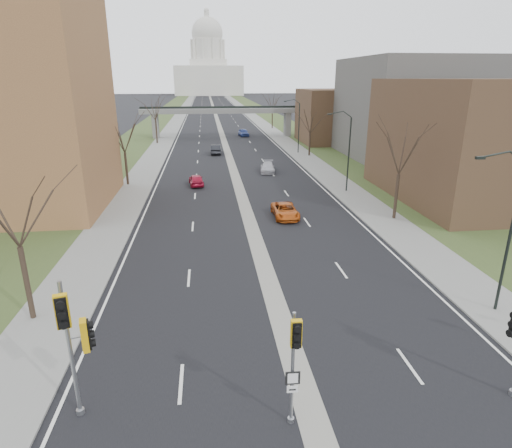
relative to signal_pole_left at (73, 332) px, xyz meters
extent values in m
plane|color=black|center=(8.45, -0.59, -3.66)|extent=(700.00, 700.00, 0.00)
cube|color=black|center=(8.45, 149.41, -3.65)|extent=(20.00, 600.00, 0.01)
cube|color=gray|center=(8.45, 149.41, -3.66)|extent=(1.20, 600.00, 0.02)
cube|color=gray|center=(20.45, 149.41, -3.60)|extent=(4.00, 600.00, 0.12)
cube|color=gray|center=(-3.55, 149.41, -3.60)|extent=(4.00, 600.00, 0.12)
cube|color=#31421E|center=(26.45, 149.41, -3.61)|extent=(8.00, 600.00, 0.10)
cube|color=#31421E|center=(-9.55, 149.41, -3.61)|extent=(8.00, 600.00, 0.10)
cube|color=#4D3524|center=(32.45, 27.41, 2.34)|extent=(16.00, 20.00, 12.00)
cube|color=#595651|center=(36.45, 51.41, 3.84)|extent=(18.00, 22.00, 15.00)
cube|color=#4D3524|center=(30.45, 69.41, 1.34)|extent=(14.00, 14.00, 10.00)
cube|color=slate|center=(-5.55, 79.41, -1.16)|extent=(1.20, 2.50, 5.00)
cube|color=slate|center=(22.45, 79.41, -1.16)|extent=(1.20, 2.50, 5.00)
cube|color=slate|center=(8.45, 79.41, 1.84)|extent=(34.00, 3.00, 1.00)
cube|color=black|center=(8.45, 79.41, 2.54)|extent=(34.00, 0.15, 0.50)
cube|color=silver|center=(8.45, 319.41, 6.34)|extent=(48.00, 42.00, 20.00)
cube|color=silver|center=(8.45, 319.41, 18.34)|extent=(26.00, 26.00, 5.00)
cylinder|color=silver|center=(8.45, 319.41, 27.34)|extent=(22.00, 22.00, 14.00)
sphere|color=silver|center=(8.45, 319.41, 38.34)|extent=(22.00, 22.00, 22.00)
cylinder|color=silver|center=(8.45, 319.41, 49.84)|extent=(3.60, 3.60, 4.50)
cylinder|color=black|center=(20.25, 5.41, 0.46)|extent=(0.16, 0.16, 8.00)
cube|color=black|center=(17.95, 5.41, 4.81)|extent=(0.45, 0.18, 0.14)
cylinder|color=black|center=(20.25, 31.41, 0.46)|extent=(0.16, 0.16, 8.00)
cube|color=black|center=(17.95, 31.41, 4.81)|extent=(0.45, 0.18, 0.14)
cylinder|color=black|center=(20.25, 57.41, 0.46)|extent=(0.16, 0.16, 8.00)
cube|color=black|center=(17.95, 57.41, 4.81)|extent=(0.45, 0.18, 0.14)
cylinder|color=#382B21|center=(-4.55, 7.41, -1.54)|extent=(0.28, 0.28, 4.00)
cylinder|color=#382B21|center=(-4.55, 37.41, -1.66)|extent=(0.28, 0.28, 3.75)
cylinder|color=#382B21|center=(-4.55, 71.41, -1.41)|extent=(0.28, 0.28, 4.25)
cylinder|color=#382B21|center=(21.45, 21.41, -1.54)|extent=(0.28, 0.28, 4.00)
cylinder|color=#382B21|center=(21.45, 54.41, -1.79)|extent=(0.28, 0.28, 3.50)
cylinder|color=#382B21|center=(21.45, 94.41, -1.41)|extent=(0.28, 0.28, 4.25)
cylinder|color=gray|center=(-0.25, 0.15, -0.86)|extent=(0.15, 0.15, 5.58)
cylinder|color=gray|center=(-0.25, 0.15, -3.55)|extent=(0.30, 0.30, 0.21)
cube|color=#C9980B|center=(-0.11, -0.37, 1.07)|extent=(0.55, 0.53, 1.24)
cube|color=#C9980B|center=(0.27, 0.28, -0.33)|extent=(0.53, 0.55, 1.24)
cylinder|color=gray|center=(7.61, -1.17, -1.35)|extent=(0.12, 0.12, 4.62)
cylinder|color=gray|center=(7.61, -1.17, -3.57)|extent=(0.25, 0.25, 0.18)
cube|color=#C9980B|center=(7.60, -1.61, 0.43)|extent=(0.38, 0.37, 1.02)
cube|color=black|center=(7.61, -1.17, -1.61)|extent=(0.53, 0.05, 0.53)
cube|color=silver|center=(7.61, -1.17, -2.10)|extent=(0.40, 0.05, 0.27)
imported|color=#AB1330|center=(3.53, 36.38, -2.99)|extent=(1.97, 4.05, 1.33)
imported|color=black|center=(6.45, 58.34, -2.90)|extent=(1.82, 4.68, 1.52)
imported|color=#B74E13|center=(11.79, 23.07, -3.02)|extent=(2.13, 4.58, 1.27)
imported|color=#A6A6AE|center=(12.98, 42.88, -2.99)|extent=(2.44, 4.76, 1.32)
imported|color=navy|center=(13.05, 80.77, -2.87)|extent=(2.30, 4.78, 1.57)
camera|label=1|loc=(4.87, -13.56, 8.45)|focal=30.00mm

